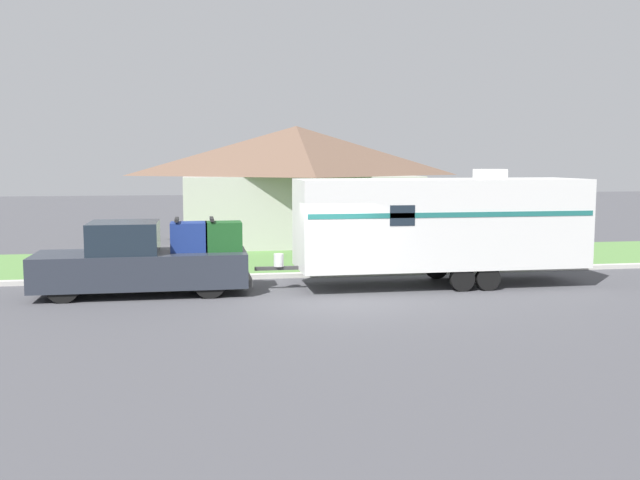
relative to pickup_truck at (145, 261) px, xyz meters
name	(u,v)px	position (x,y,z in m)	size (l,w,h in m)	color
ground_plane	(331,300)	(4.86, -1.66, -0.92)	(120.00, 120.00, 0.00)	#47474C
curb_strip	(308,275)	(4.86, 2.09, -0.85)	(80.00, 0.30, 0.14)	beige
lawn_strip	(293,261)	(4.86, 5.74, -0.91)	(80.00, 7.00, 0.03)	#568442
house_across_street	(296,182)	(5.91, 12.14, 1.77)	(10.78, 7.57, 5.20)	#B2B2A8
pickup_truck	(145,261)	(0.00, 0.00, 0.00)	(5.78, 2.09, 2.08)	black
travel_trailer	(440,223)	(8.43, 0.00, 0.91)	(9.62, 2.46, 3.40)	black
mailbox	(141,246)	(-0.32, 3.02, 0.07)	(0.48, 0.20, 1.28)	brown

